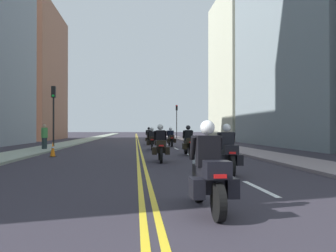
# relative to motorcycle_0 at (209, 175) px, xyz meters

# --- Properties ---
(ground_plane) EXTENTS (264.00, 264.00, 0.00)m
(ground_plane) POSITION_rel_motorcycle_0_xyz_m (-1.03, 42.36, -0.65)
(ground_plane) COLOR #2E2A33
(sidewalk_left) EXTENTS (2.34, 144.00, 0.12)m
(sidewalk_left) POSITION_rel_motorcycle_0_xyz_m (-7.75, 42.36, -0.59)
(sidewalk_left) COLOR gray
(sidewalk_left) RESTS_ON ground
(sidewalk_right) EXTENTS (2.34, 144.00, 0.12)m
(sidewalk_right) POSITION_rel_motorcycle_0_xyz_m (5.69, 42.36, -0.59)
(sidewalk_right) COLOR gray
(sidewalk_right) RESTS_ON ground
(centreline_yellow_inner) EXTENTS (0.12, 132.00, 0.01)m
(centreline_yellow_inner) POSITION_rel_motorcycle_0_xyz_m (-1.15, 42.36, -0.65)
(centreline_yellow_inner) COLOR yellow
(centreline_yellow_inner) RESTS_ON ground
(centreline_yellow_outer) EXTENTS (0.12, 132.00, 0.01)m
(centreline_yellow_outer) POSITION_rel_motorcycle_0_xyz_m (-0.91, 42.36, -0.65)
(centreline_yellow_outer) COLOR yellow
(centreline_yellow_outer) RESTS_ON ground
(lane_dashes_white) EXTENTS (0.14, 56.40, 0.01)m
(lane_dashes_white) POSITION_rel_motorcycle_0_xyz_m (1.75, 23.36, -0.65)
(lane_dashes_white) COLOR silver
(lane_dashes_white) RESTS_ON ground
(building_right_1) EXTENTS (8.89, 19.88, 20.89)m
(building_right_1) POSITION_rel_motorcycle_0_xyz_m (14.50, 23.81, 9.80)
(building_right_1) COLOR gray
(building_right_1) RESTS_ON ground
(building_left_2) EXTENTS (6.89, 15.93, 18.09)m
(building_left_2) POSITION_rel_motorcycle_0_xyz_m (-15.56, 44.76, 8.39)
(building_left_2) COLOR brown
(building_left_2) RESTS_ON ground
(building_right_2) EXTENTS (7.51, 13.91, 19.77)m
(building_right_2) POSITION_rel_motorcycle_0_xyz_m (13.81, 41.88, 9.23)
(building_right_2) COLOR beige
(building_right_2) RESTS_ON ground
(motorcycle_0) EXTENTS (0.77, 2.16, 1.61)m
(motorcycle_0) POSITION_rel_motorcycle_0_xyz_m (0.00, 0.00, 0.00)
(motorcycle_0) COLOR black
(motorcycle_0) RESTS_ON ground
(motorcycle_1) EXTENTS (0.78, 2.21, 1.62)m
(motorcycle_1) POSITION_rel_motorcycle_0_xyz_m (1.61, 4.89, 0.02)
(motorcycle_1) COLOR black
(motorcycle_1) RESTS_ON ground
(motorcycle_2) EXTENTS (0.77, 2.16, 1.67)m
(motorcycle_2) POSITION_rel_motorcycle_0_xyz_m (-0.17, 9.63, 0.04)
(motorcycle_2) COLOR black
(motorcycle_2) RESTS_ON ground
(motorcycle_3) EXTENTS (0.77, 2.21, 1.67)m
(motorcycle_3) POSITION_rel_motorcycle_0_xyz_m (1.68, 13.61, 0.01)
(motorcycle_3) COLOR black
(motorcycle_3) RESTS_ON ground
(motorcycle_4) EXTENTS (0.78, 2.10, 1.58)m
(motorcycle_4) POSITION_rel_motorcycle_0_xyz_m (-0.12, 18.87, -0.00)
(motorcycle_4) COLOR black
(motorcycle_4) RESTS_ON ground
(motorcycle_5) EXTENTS (0.78, 2.27, 1.61)m
(motorcycle_5) POSITION_rel_motorcycle_0_xyz_m (1.65, 23.42, 0.02)
(motorcycle_5) COLOR black
(motorcycle_5) RESTS_ON ground
(motorcycle_6) EXTENTS (0.78, 2.19, 1.65)m
(motorcycle_6) POSITION_rel_motorcycle_0_xyz_m (0.01, 27.97, 0.00)
(motorcycle_6) COLOR black
(motorcycle_6) RESTS_ON ground
(traffic_cone_0) EXTENTS (0.34, 0.34, 0.79)m
(traffic_cone_0) POSITION_rel_motorcycle_0_xyz_m (-5.58, 13.04, -0.26)
(traffic_cone_0) COLOR black
(traffic_cone_0) RESTS_ON ground
(traffic_light_near) EXTENTS (0.28, 0.38, 4.46)m
(traffic_light_near) POSITION_rel_motorcycle_0_xyz_m (-6.98, 19.49, 2.43)
(traffic_light_near) COLOR black
(traffic_light_near) RESTS_ON ground
(traffic_light_far) EXTENTS (0.28, 0.38, 5.09)m
(traffic_light_far) POSITION_rel_motorcycle_0_xyz_m (4.92, 47.37, 2.85)
(traffic_light_far) COLOR black
(traffic_light_far) RESTS_ON ground
(pedestrian_0) EXTENTS (0.39, 0.42, 1.78)m
(pedestrian_0) POSITION_rel_motorcycle_0_xyz_m (-7.39, 18.64, 0.27)
(pedestrian_0) COLOR #212E30
(pedestrian_0) RESTS_ON ground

